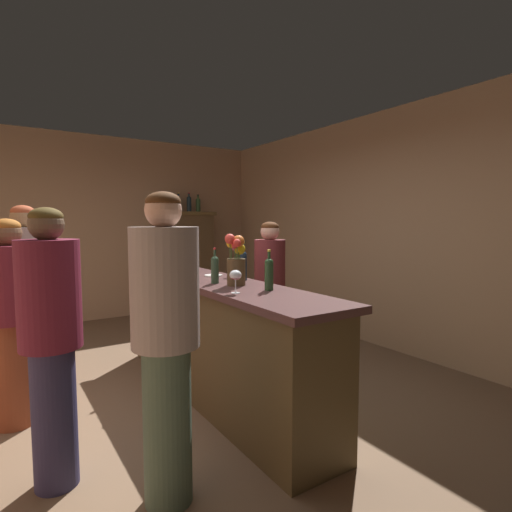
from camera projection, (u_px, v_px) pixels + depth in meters
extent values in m
plane|color=brown|center=(183.00, 401.00, 3.40)|extent=(8.82, 8.82, 0.00)
cube|color=tan|center=(93.00, 228.00, 6.16)|extent=(5.34, 0.12, 2.81)
cube|color=tan|center=(395.00, 231.00, 4.73)|extent=(0.12, 6.90, 2.81)
cube|color=#4D3D23|center=(215.00, 341.00, 3.48)|extent=(0.51, 2.80, 0.97)
cube|color=#4D2F2E|center=(214.00, 283.00, 3.43)|extent=(0.58, 2.91, 0.05)
cube|color=brown|center=(184.00, 262.00, 6.67)|extent=(0.89, 0.41, 1.67)
cube|color=brown|center=(184.00, 214.00, 6.61)|extent=(0.97, 0.47, 0.06)
cylinder|color=#2A452F|center=(215.00, 272.00, 3.22)|extent=(0.06, 0.06, 0.19)
sphere|color=#2A452F|center=(215.00, 260.00, 3.22)|extent=(0.06, 0.06, 0.06)
cylinder|color=#2A452F|center=(215.00, 255.00, 3.21)|extent=(0.02, 0.02, 0.08)
cylinder|color=#B02527|center=(215.00, 249.00, 3.21)|extent=(0.02, 0.02, 0.02)
cylinder|color=#182837|center=(243.00, 268.00, 3.39)|extent=(0.06, 0.06, 0.21)
sphere|color=#182837|center=(243.00, 255.00, 3.38)|extent=(0.06, 0.06, 0.06)
cylinder|color=#182837|center=(243.00, 249.00, 3.38)|extent=(0.03, 0.03, 0.09)
cylinder|color=gold|center=(243.00, 243.00, 3.37)|extent=(0.03, 0.03, 0.02)
cylinder|color=#284726|center=(269.00, 277.00, 2.90)|extent=(0.06, 0.06, 0.20)
sphere|color=#284726|center=(269.00, 263.00, 2.89)|extent=(0.06, 0.06, 0.06)
cylinder|color=#284726|center=(269.00, 257.00, 2.89)|extent=(0.02, 0.02, 0.08)
cylinder|color=gold|center=(269.00, 251.00, 2.88)|extent=(0.02, 0.02, 0.02)
cylinder|color=#192535|center=(163.00, 259.00, 4.15)|extent=(0.07, 0.07, 0.22)
sphere|color=#192535|center=(163.00, 248.00, 4.14)|extent=(0.07, 0.07, 0.07)
cylinder|color=#192535|center=(163.00, 243.00, 4.14)|extent=(0.03, 0.03, 0.10)
cylinder|color=red|center=(163.00, 238.00, 4.13)|extent=(0.03, 0.03, 0.02)
cylinder|color=white|center=(185.00, 268.00, 4.29)|extent=(0.06, 0.06, 0.00)
cylinder|color=white|center=(185.00, 264.00, 4.29)|extent=(0.01, 0.01, 0.07)
ellipsoid|color=white|center=(185.00, 259.00, 4.29)|extent=(0.08, 0.08, 0.06)
ellipsoid|color=maroon|center=(185.00, 260.00, 4.29)|extent=(0.07, 0.07, 0.02)
cylinder|color=white|center=(231.00, 277.00, 3.58)|extent=(0.06, 0.06, 0.00)
cylinder|color=white|center=(231.00, 273.00, 3.57)|extent=(0.01, 0.01, 0.07)
ellipsoid|color=white|center=(231.00, 265.00, 3.57)|extent=(0.07, 0.07, 0.07)
cylinder|color=white|center=(169.00, 274.00, 3.79)|extent=(0.07, 0.07, 0.00)
cylinder|color=white|center=(169.00, 270.00, 3.78)|extent=(0.01, 0.01, 0.07)
ellipsoid|color=white|center=(169.00, 263.00, 3.78)|extent=(0.07, 0.07, 0.07)
cylinder|color=white|center=(236.00, 293.00, 2.78)|extent=(0.06, 0.06, 0.00)
cylinder|color=white|center=(236.00, 286.00, 2.78)|extent=(0.01, 0.01, 0.09)
ellipsoid|color=white|center=(235.00, 275.00, 2.77)|extent=(0.08, 0.08, 0.07)
ellipsoid|color=#5E1616|center=(236.00, 278.00, 2.77)|extent=(0.07, 0.07, 0.03)
cylinder|color=#4D3A21|center=(236.00, 272.00, 3.12)|extent=(0.14, 0.14, 0.21)
cylinder|color=#38602D|center=(240.00, 259.00, 3.13)|extent=(0.01, 0.01, 0.16)
sphere|color=gold|center=(240.00, 249.00, 3.13)|extent=(0.09, 0.09, 0.09)
cylinder|color=#38602D|center=(236.00, 257.00, 3.15)|extent=(0.01, 0.01, 0.18)
sphere|color=#BC4C7A|center=(236.00, 246.00, 3.15)|extent=(0.09, 0.09, 0.09)
cylinder|color=#38602D|center=(231.00, 256.00, 3.14)|extent=(0.01, 0.01, 0.20)
sphere|color=gold|center=(231.00, 243.00, 3.13)|extent=(0.08, 0.08, 0.08)
cylinder|color=#38602D|center=(230.00, 254.00, 3.09)|extent=(0.01, 0.01, 0.24)
sphere|color=red|center=(230.00, 239.00, 3.08)|extent=(0.08, 0.08, 0.08)
cylinder|color=#38602D|center=(235.00, 258.00, 3.09)|extent=(0.01, 0.01, 0.19)
sphere|color=red|center=(235.00, 245.00, 3.08)|extent=(0.05, 0.05, 0.05)
cylinder|color=#38602D|center=(237.00, 257.00, 3.06)|extent=(0.01, 0.01, 0.21)
sphere|color=red|center=(237.00, 243.00, 3.05)|extent=(0.06, 0.06, 0.06)
cylinder|color=#38602D|center=(239.00, 255.00, 3.10)|extent=(0.01, 0.01, 0.22)
sphere|color=#D16121|center=(239.00, 241.00, 3.09)|extent=(0.09, 0.09, 0.09)
cylinder|color=white|center=(213.00, 275.00, 3.65)|extent=(0.16, 0.16, 0.01)
cylinder|color=#1B2B30|center=(168.00, 206.00, 6.46)|extent=(0.08, 0.08, 0.18)
sphere|color=#1B2B30|center=(168.00, 200.00, 6.45)|extent=(0.08, 0.08, 0.08)
cylinder|color=#1B2B30|center=(168.00, 198.00, 6.45)|extent=(0.03, 0.03, 0.07)
cylinder|color=#A8162D|center=(168.00, 195.00, 6.44)|extent=(0.03, 0.03, 0.02)
cylinder|color=#213038|center=(179.00, 206.00, 6.55)|extent=(0.07, 0.07, 0.19)
sphere|color=#213038|center=(179.00, 200.00, 6.54)|extent=(0.07, 0.07, 0.07)
cylinder|color=#213038|center=(179.00, 197.00, 6.54)|extent=(0.03, 0.03, 0.10)
cylinder|color=gold|center=(178.00, 193.00, 6.53)|extent=(0.03, 0.03, 0.02)
cylinder|color=#1A2B34|center=(189.00, 205.00, 6.65)|extent=(0.08, 0.08, 0.22)
sphere|color=#1A2B34|center=(189.00, 198.00, 6.64)|extent=(0.08, 0.08, 0.08)
cylinder|color=#1A2B34|center=(189.00, 196.00, 6.64)|extent=(0.03, 0.03, 0.08)
cylinder|color=#B4142D|center=(189.00, 193.00, 6.63)|extent=(0.03, 0.03, 0.02)
cylinder|color=#2C4D2B|center=(198.00, 206.00, 6.74)|extent=(0.07, 0.07, 0.19)
sphere|color=#2C4D2B|center=(198.00, 200.00, 6.73)|extent=(0.07, 0.07, 0.07)
cylinder|color=#2C4D2B|center=(198.00, 198.00, 6.73)|extent=(0.03, 0.03, 0.08)
cylinder|color=black|center=(198.00, 195.00, 6.72)|extent=(0.03, 0.03, 0.02)
cylinder|color=#4A604D|center=(167.00, 425.00, 2.16)|extent=(0.26, 0.26, 0.86)
cylinder|color=#A08F89|center=(165.00, 287.00, 2.09)|extent=(0.36, 0.36, 0.62)
sphere|color=#E3A889|center=(163.00, 210.00, 2.06)|extent=(0.19, 0.19, 0.19)
ellipsoid|color=#4F2D14|center=(163.00, 202.00, 2.06)|extent=(0.18, 0.18, 0.10)
cylinder|color=brown|center=(29.00, 344.00, 3.65)|extent=(0.27, 0.27, 0.82)
cylinder|color=gray|center=(25.00, 264.00, 3.58)|extent=(0.38, 0.38, 0.64)
sphere|color=#946C47|center=(23.00, 217.00, 3.55)|extent=(0.20, 0.20, 0.20)
ellipsoid|color=#A64728|center=(23.00, 212.00, 3.54)|extent=(0.19, 0.19, 0.11)
cylinder|color=brown|center=(14.00, 374.00, 2.98)|extent=(0.27, 0.27, 0.78)
cylinder|color=maroon|center=(9.00, 284.00, 2.93)|extent=(0.38, 0.38, 0.56)
sphere|color=brown|center=(6.00, 233.00, 2.89)|extent=(0.20, 0.20, 0.20)
ellipsoid|color=#A25B1F|center=(6.00, 226.00, 2.89)|extent=(0.19, 0.19, 0.11)
cylinder|color=#2D294B|center=(55.00, 417.00, 2.29)|extent=(0.24, 0.24, 0.81)
cylinder|color=maroon|center=(49.00, 294.00, 2.23)|extent=(0.33, 0.33, 0.60)
sphere|color=brown|center=(46.00, 224.00, 2.20)|extent=(0.19, 0.19, 0.19)
ellipsoid|color=#4C3B18|center=(46.00, 217.00, 2.20)|extent=(0.18, 0.18, 0.10)
cylinder|color=maroon|center=(270.00, 332.00, 4.13)|extent=(0.23, 0.23, 0.77)
cylinder|color=maroon|center=(270.00, 267.00, 4.08)|extent=(0.31, 0.31, 0.56)
sphere|color=#DFA890|center=(270.00, 231.00, 4.05)|extent=(0.19, 0.19, 0.19)
ellipsoid|color=#4F2913|center=(270.00, 227.00, 4.04)|extent=(0.18, 0.18, 0.10)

